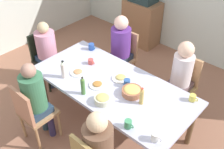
{
  "coord_description": "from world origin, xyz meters",
  "views": [
    {
      "loc": [
        1.78,
        -1.98,
        2.91
      ],
      "look_at": [
        0.0,
        0.0,
        0.88
      ],
      "focal_mm": 43.03,
      "sensor_mm": 36.0,
      "label": 1
    }
  ],
  "objects_px": {
    "cup_3": "(91,62)",
    "cup_4": "(127,83)",
    "side_cabinet": "(141,23)",
    "person_3": "(181,74)",
    "person_4": "(35,97)",
    "cup_1": "(155,137)",
    "chair_2": "(45,56)",
    "dining_table": "(112,88)",
    "bowl_1": "(103,99)",
    "person_2": "(47,49)",
    "plate_1": "(121,78)",
    "person_1": "(120,45)",
    "cup_0": "(91,47)",
    "bottle_2": "(64,70)",
    "chair_1": "(124,54)",
    "bottle_0": "(83,86)",
    "bowl_0": "(132,91)",
    "bottle_1": "(142,96)",
    "chair_3": "(182,82)",
    "person_0": "(99,146)",
    "cup_2": "(193,98)",
    "plate_2": "(78,72)",
    "chair_4": "(32,112)",
    "cup_5": "(128,124)",
    "plate_0": "(98,84)"
  },
  "relations": [
    {
      "from": "cup_3",
      "to": "cup_4",
      "type": "height_order",
      "value": "cup_4"
    },
    {
      "from": "cup_3",
      "to": "side_cabinet",
      "type": "relative_size",
      "value": 0.12
    },
    {
      "from": "person_3",
      "to": "person_4",
      "type": "bearing_deg",
      "value": -124.32
    },
    {
      "from": "cup_1",
      "to": "chair_2",
      "type": "bearing_deg",
      "value": 171.07
    },
    {
      "from": "person_4",
      "to": "cup_1",
      "type": "bearing_deg",
      "value": 15.89
    },
    {
      "from": "dining_table",
      "to": "bowl_1",
      "type": "height_order",
      "value": "bowl_1"
    },
    {
      "from": "person_2",
      "to": "plate_1",
      "type": "distance_m",
      "value": 1.4
    },
    {
      "from": "person_4",
      "to": "bowl_1",
      "type": "height_order",
      "value": "person_4"
    },
    {
      "from": "person_1",
      "to": "person_2",
      "type": "height_order",
      "value": "person_1"
    },
    {
      "from": "bowl_1",
      "to": "cup_0",
      "type": "relative_size",
      "value": 1.59
    },
    {
      "from": "dining_table",
      "to": "cup_4",
      "type": "height_order",
      "value": "cup_4"
    },
    {
      "from": "bottle_2",
      "to": "person_1",
      "type": "bearing_deg",
      "value": 89.12
    },
    {
      "from": "cup_1",
      "to": "cup_3",
      "type": "bearing_deg",
      "value": 160.62
    },
    {
      "from": "chair_1",
      "to": "bottle_0",
      "type": "bearing_deg",
      "value": -71.98
    },
    {
      "from": "bowl_0",
      "to": "chair_2",
      "type": "bearing_deg",
      "value": -179.57
    },
    {
      "from": "bottle_1",
      "to": "person_1",
      "type": "bearing_deg",
      "value": 141.19
    },
    {
      "from": "plate_1",
      "to": "bottle_0",
      "type": "relative_size",
      "value": 0.93
    },
    {
      "from": "chair_3",
      "to": "chair_2",
      "type": "bearing_deg",
      "value": -156.17
    },
    {
      "from": "cup_1",
      "to": "bottle_2",
      "type": "distance_m",
      "value": 1.49
    },
    {
      "from": "dining_table",
      "to": "cup_1",
      "type": "xyz_separation_m",
      "value": [
        0.93,
        -0.38,
        0.12
      ]
    },
    {
      "from": "chair_1",
      "to": "cup_0",
      "type": "bearing_deg",
      "value": -116.8
    },
    {
      "from": "chair_1",
      "to": "person_1",
      "type": "bearing_deg",
      "value": -90.0
    },
    {
      "from": "bottle_1",
      "to": "cup_0",
      "type": "bearing_deg",
      "value": 160.89
    },
    {
      "from": "plate_1",
      "to": "bottle_0",
      "type": "bearing_deg",
      "value": -105.33
    },
    {
      "from": "chair_2",
      "to": "bottle_2",
      "type": "xyz_separation_m",
      "value": [
        0.91,
        -0.32,
        0.34
      ]
    },
    {
      "from": "cup_4",
      "to": "bottle_0",
      "type": "relative_size",
      "value": 0.46
    },
    {
      "from": "plate_1",
      "to": "bowl_0",
      "type": "height_order",
      "value": "bowl_0"
    },
    {
      "from": "bottle_1",
      "to": "bottle_2",
      "type": "xyz_separation_m",
      "value": [
        -1.06,
        -0.28,
        0.01
      ]
    },
    {
      "from": "person_3",
      "to": "cup_1",
      "type": "bearing_deg",
      "value": -71.76
    },
    {
      "from": "bottle_2",
      "to": "chair_2",
      "type": "bearing_deg",
      "value": 160.64
    },
    {
      "from": "chair_2",
      "to": "bottle_0",
      "type": "relative_size",
      "value": 3.53
    },
    {
      "from": "cup_1",
      "to": "bottle_0",
      "type": "xyz_separation_m",
      "value": [
        -1.06,
        0.0,
        0.07
      ]
    },
    {
      "from": "person_0",
      "to": "person_3",
      "type": "bearing_deg",
      "value": 90.0
    },
    {
      "from": "person_3",
      "to": "bottle_2",
      "type": "height_order",
      "value": "person_3"
    },
    {
      "from": "person_3",
      "to": "cup_4",
      "type": "relative_size",
      "value": 10.14
    },
    {
      "from": "cup_2",
      "to": "plate_2",
      "type": "bearing_deg",
      "value": -159.05
    },
    {
      "from": "cup_2",
      "to": "chair_4",
      "type": "bearing_deg",
      "value": -138.5
    },
    {
      "from": "cup_1",
      "to": "cup_5",
      "type": "bearing_deg",
      "value": -170.81
    },
    {
      "from": "person_1",
      "to": "bottle_2",
      "type": "relative_size",
      "value": 4.71
    },
    {
      "from": "cup_4",
      "to": "plate_2",
      "type": "bearing_deg",
      "value": -160.82
    },
    {
      "from": "person_0",
      "to": "side_cabinet",
      "type": "distance_m",
      "value": 3.33
    },
    {
      "from": "person_3",
      "to": "cup_4",
      "type": "bearing_deg",
      "value": -118.15
    },
    {
      "from": "cup_3",
      "to": "cup_4",
      "type": "relative_size",
      "value": 0.94
    },
    {
      "from": "dining_table",
      "to": "cup_5",
      "type": "distance_m",
      "value": 0.76
    },
    {
      "from": "chair_1",
      "to": "plate_1",
      "type": "height_order",
      "value": "chair_1"
    },
    {
      "from": "person_0",
      "to": "chair_3",
      "type": "relative_size",
      "value": 1.29
    },
    {
      "from": "bottle_1",
      "to": "bottle_2",
      "type": "distance_m",
      "value": 1.09
    },
    {
      "from": "plate_0",
      "to": "cup_0",
      "type": "xyz_separation_m",
      "value": [
        -0.67,
        0.55,
        0.04
      ]
    },
    {
      "from": "cup_4",
      "to": "bottle_2",
      "type": "relative_size",
      "value": 0.46
    },
    {
      "from": "cup_0",
      "to": "cup_1",
      "type": "bearing_deg",
      "value": -24.5
    }
  ]
}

